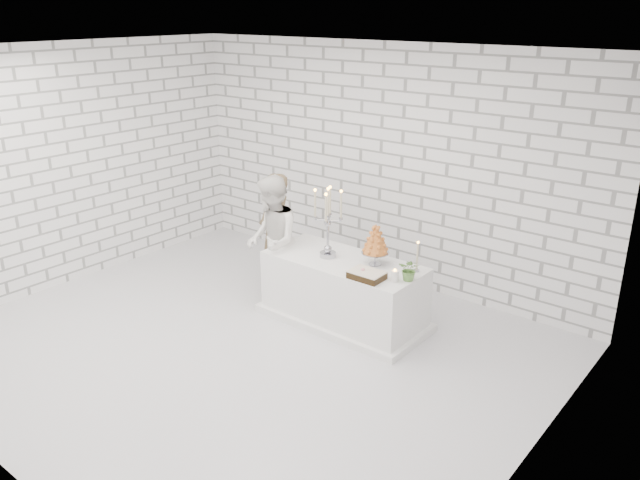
# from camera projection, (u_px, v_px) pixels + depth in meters

# --- Properties ---
(ground) EXTENTS (6.00, 5.00, 0.01)m
(ground) POSITION_uv_depth(u_px,v_px,m) (244.00, 347.00, 6.70)
(ground) COLOR silver
(ground) RESTS_ON ground
(ceiling) EXTENTS (6.00, 5.00, 0.01)m
(ceiling) POSITION_uv_depth(u_px,v_px,m) (230.00, 52.00, 5.65)
(ceiling) COLOR white
(ceiling) RESTS_ON ground
(wall_back) EXTENTS (6.00, 0.01, 3.00)m
(wall_back) POSITION_uv_depth(u_px,v_px,m) (381.00, 165.00, 7.99)
(wall_back) COLOR white
(wall_back) RESTS_ON ground
(wall_left) EXTENTS (0.01, 5.00, 3.00)m
(wall_left) POSITION_uv_depth(u_px,v_px,m) (70.00, 166.00, 7.94)
(wall_left) COLOR white
(wall_left) RESTS_ON ground
(wall_right) EXTENTS (0.01, 5.00, 3.00)m
(wall_right) POSITION_uv_depth(u_px,v_px,m) (539.00, 295.00, 4.41)
(wall_right) COLOR white
(wall_right) RESTS_ON ground
(cake_table) EXTENTS (1.80, 0.80, 0.75)m
(cake_table) POSITION_uv_depth(u_px,v_px,m) (344.00, 291.00, 7.12)
(cake_table) COLOR white
(cake_table) RESTS_ON ground
(groom) EXTENTS (0.45, 0.60, 1.49)m
(groom) POSITION_uv_depth(u_px,v_px,m) (275.00, 232.00, 7.87)
(groom) COLOR brown
(groom) RESTS_ON ground
(bride) EXTENTS (0.96, 0.96, 1.57)m
(bride) POSITION_uv_depth(u_px,v_px,m) (272.00, 241.00, 7.45)
(bride) COLOR white
(bride) RESTS_ON ground
(candelabra) EXTENTS (0.40, 0.40, 0.80)m
(candelabra) POSITION_uv_depth(u_px,v_px,m) (328.00, 223.00, 6.94)
(candelabra) COLOR #9C9CA6
(candelabra) RESTS_ON cake_table
(croquembouche) EXTENTS (0.37, 0.37, 0.47)m
(croquembouche) POSITION_uv_depth(u_px,v_px,m) (375.00, 244.00, 6.78)
(croquembouche) COLOR #B45C21
(croquembouche) RESTS_ON cake_table
(chocolate_cake) EXTENTS (0.35, 0.25, 0.08)m
(chocolate_cake) POSITION_uv_depth(u_px,v_px,m) (367.00, 275.00, 6.50)
(chocolate_cake) COLOR black
(chocolate_cake) RESTS_ON cake_table
(pillar_candle) EXTENTS (0.09, 0.09, 0.12)m
(pillar_candle) POSITION_uv_depth(u_px,v_px,m) (395.00, 276.00, 6.42)
(pillar_candle) COLOR white
(pillar_candle) RESTS_ON cake_table
(extra_taper) EXTENTS (0.07, 0.07, 0.32)m
(extra_taper) POSITION_uv_depth(u_px,v_px,m) (417.00, 257.00, 6.63)
(extra_taper) COLOR beige
(extra_taper) RESTS_ON cake_table
(flowers) EXTENTS (0.26, 0.24, 0.24)m
(flowers) POSITION_uv_depth(u_px,v_px,m) (410.00, 270.00, 6.43)
(flowers) COLOR #4A7F36
(flowers) RESTS_ON cake_table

